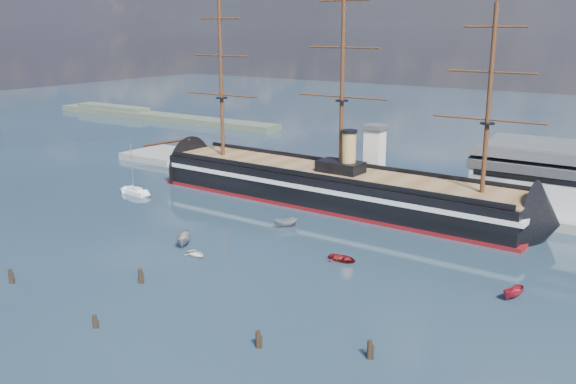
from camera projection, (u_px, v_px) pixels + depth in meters
The scene contains 16 objects.
ground at pixel (286, 227), 130.27m from camera, with size 600.00×600.00×0.00m, color #1B2A38.
quay at pixel (405, 196), 153.72m from camera, with size 180.00×18.00×2.00m, color slate.
quay_tower at pixel (374, 155), 152.62m from camera, with size 5.00×5.00×15.00m.
shoreline at pixel (146, 114), 281.39m from camera, with size 120.00×10.00×4.00m.
warship at pixel (326, 186), 146.69m from camera, with size 113.12×18.94×53.94m.
sailboat at pixel (135, 191), 155.04m from camera, with size 8.06×3.38×12.51m.
motorboat_a at pixel (184, 246), 119.28m from camera, with size 7.08×2.60×2.83m, color gray.
motorboat_b at pixel (197, 257), 113.58m from camera, with size 2.90×1.16×1.35m, color silver.
motorboat_c at pixel (286, 228), 129.68m from camera, with size 6.05×2.22×2.42m, color slate.
motorboat_e at pixel (343, 261), 111.50m from camera, with size 3.26×1.30×1.52m, color maroon.
motorboat_f at pixel (513, 299), 96.32m from camera, with size 5.38×1.97×2.15m, color maroon.
piling_near_left at pixel (11, 283), 101.97m from camera, with size 0.64×0.64×3.11m, color black.
piling_near_mid at pixel (95, 328), 87.07m from camera, with size 0.64×0.64×2.55m, color black.
piling_near_right at pixel (258, 348), 81.73m from camera, with size 0.64×0.64×3.04m, color black.
piling_far_right at pixel (369, 359), 79.03m from camera, with size 0.64×0.64×3.20m, color black.
piling_extra at pixel (141, 283), 102.02m from camera, with size 0.64×0.64×3.14m, color black.
Camera 1 is at (69.77, -62.73, 39.99)m, focal length 40.00 mm.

